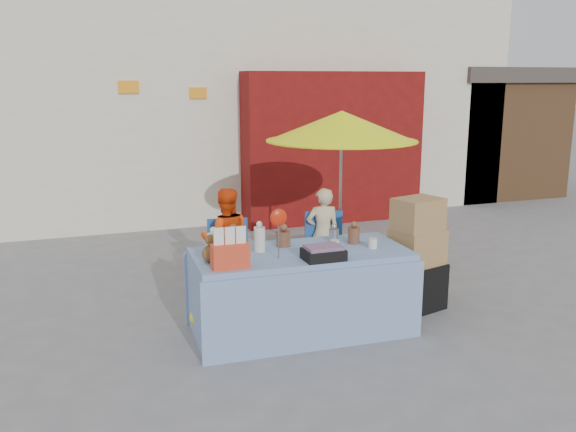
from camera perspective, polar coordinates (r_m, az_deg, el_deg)
name	(u,v)px	position (r m, az deg, el deg)	size (l,w,h in m)	color
ground	(300,322)	(6.45, 1.16, -9.88)	(80.00, 80.00, 0.00)	slate
backdrop	(197,48)	(13.35, -8.51, 15.27)	(14.00, 8.00, 7.80)	silver
market_table	(300,290)	(6.09, 1.12, -6.96)	(2.19, 1.09, 1.30)	#7D9AC9
chair_left	(230,271)	(7.25, -5.49, -5.17)	(0.55, 0.54, 0.85)	#21539B
chair_right	(327,261)	(7.64, 3.66, -4.22)	(0.55, 0.54, 0.85)	#21539B
vendor_orange	(226,239)	(7.28, -5.83, -2.17)	(0.60, 0.47, 1.23)	#F2430C
vendor_beige	(323,233)	(7.67, 3.28, -1.63)	(0.42, 0.28, 1.16)	beige
umbrella	(342,127)	(7.71, 5.05, 8.32)	(1.90, 1.90, 2.09)	gray
box_stack	(416,258)	(6.77, 11.92, -3.90)	(0.66, 0.59, 1.24)	black
tarp_bundle	(223,315)	(6.25, -6.14, -9.20)	(0.67, 0.54, 0.30)	#F6FA1A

